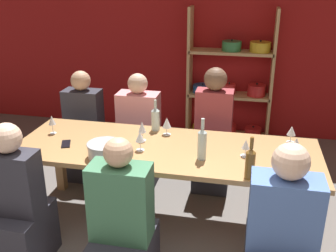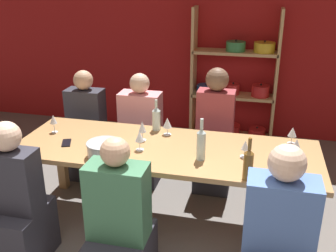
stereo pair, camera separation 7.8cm
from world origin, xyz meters
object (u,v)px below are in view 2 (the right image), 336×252
Objects in this scene: wine_glass_red_a at (53,120)px; person_near_c at (120,234)px; shelf_unit at (235,89)px; wine_glass_empty_a at (167,123)px; wine_glass_empty_b at (142,127)px; wine_bottle_dark at (201,143)px; wine_glass_white_a at (296,144)px; wine_glass_red_b at (292,132)px; mixing_bowl at (104,149)px; person_far_b at (214,144)px; wine_bottle_amber at (248,164)px; person_far_c at (88,137)px; wine_glass_empty_c at (140,137)px; wine_glass_white_b at (245,146)px; person_far_a at (141,141)px; dining_table at (165,156)px; person_near_a at (18,212)px; wine_bottle_green at (156,118)px; cell_phone at (66,143)px.

wine_glass_red_a is 0.15× the size of person_near_c.
wine_glass_empty_a is at bearing -104.05° from shelf_unit.
wine_glass_empty_b is 0.15× the size of person_near_c.
wine_glass_white_a is at bearing 18.50° from wine_bottle_dark.
mixing_bowl is at bearing -157.61° from wine_glass_red_b.
wine_glass_empty_a is at bearing 131.23° from wine_bottle_dark.
wine_glass_white_a reaches higher than mixing_bowl.
wine_bottle_amber is at bearing 107.66° from person_far_b.
wine_glass_empty_c is at bearing 136.05° from person_far_c.
wine_glass_red_b is at bearing 43.54° from wine_glass_white_b.
wine_glass_empty_b reaches higher than wine_glass_white_b.
wine_glass_empty_a is 0.14× the size of person_far_a.
wine_bottle_dark reaches higher than wine_glass_red_a.
wine_glass_red_a reaches higher than wine_glass_white_b.
mixing_bowl is at bearing -109.39° from shelf_unit.
person_near_a is (-0.96, -0.70, -0.23)m from dining_table.
dining_table is at bearing 154.86° from wine_bottle_dark.
mixing_bowl is 0.72m from wine_glass_red_a.
person_near_a is at bearing -141.78° from wine_glass_empty_c.
wine_bottle_green is at bearing 124.33° from person_far_a.
wine_glass_white_b is 1.79m from person_near_a.
shelf_unit is at bearing 75.95° from wine_glass_empty_a.
wine_glass_empty_a is 0.14× the size of person_near_c.
shelf_unit is 2.93m from person_near_c.
wine_glass_empty_c is at bearing 38.22° from person_near_a.
wine_glass_empty_c is (-1.20, -0.42, 0.01)m from wine_glass_red_b.
shelf_unit is 2.14m from dining_table.
wine_bottle_green is 1.13m from wine_bottle_amber.
shelf_unit is 2.11m from wine_glass_empty_b.
dining_table is 0.29m from wine_glass_empty_c.
person_far_b is 1.11× the size of person_near_c.
person_near_c reaches higher than mixing_bowl.
wine_bottle_dark is 1.46m from person_near_a.
wine_bottle_dark is (-0.09, -2.25, 0.20)m from shelf_unit.
wine_glass_white_a is at bearing 163.01° from person_far_c.
wine_glass_empty_a is at bearing 170.65° from wine_glass_white_a.
person_near_a is at bearing -132.55° from wine_glass_empty_b.
wine_glass_red_b is at bearing 13.39° from cell_phone.
cell_phone is (-0.78, -0.39, -0.10)m from wine_glass_empty_a.
dining_table is 7.51× the size of wine_bottle_dark.
person_near_c reaches higher than wine_glass_empty_c.
wine_glass_red_b is 1.59m from person_far_a.
wine_bottle_amber is 0.27× the size of person_near_a.
wine_glass_white_b is 0.85× the size of cell_phone.
person_far_b is (1.28, 1.46, 0.05)m from person_near_a.
wine_glass_white_b is (0.65, -0.03, 0.18)m from dining_table.
person_far_c is at bearing 142.39° from wine_glass_empty_b.
wine_glass_red_a is at bearing 26.11° from person_far_b.
cell_phone is 0.14× the size of person_near_a.
dining_table is at bearing 32.74° from mixing_bowl.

